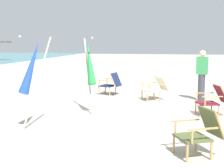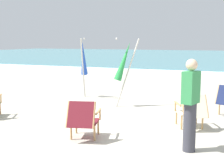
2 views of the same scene
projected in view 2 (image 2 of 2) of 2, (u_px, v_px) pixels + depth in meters
name	position (u px, v px, depth m)	size (l,w,h in m)	color
ground_plane	(107.00, 120.00, 7.68)	(80.00, 80.00, 0.00)	#B7AF9E
sea	(213.00, 56.00, 37.86)	(80.00, 40.00, 0.10)	teal
surf_band	(187.00, 72.00, 19.26)	(80.00, 1.10, 0.06)	white
beach_chair_front_right	(83.00, 118.00, 6.11)	(0.75, 0.88, 0.79)	maroon
beach_chair_front_left	(192.00, 110.00, 6.85)	(0.84, 0.93, 0.78)	beige
umbrella_furled_blue	(83.00, 59.00, 10.46)	(0.38, 0.74, 2.04)	#B7B2A8
umbrella_furled_green	(124.00, 62.00, 9.05)	(0.71, 0.52, 2.03)	#B7B2A8
person_near_chairs	(190.00, 105.00, 5.40)	(0.29, 0.38, 1.63)	#383842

